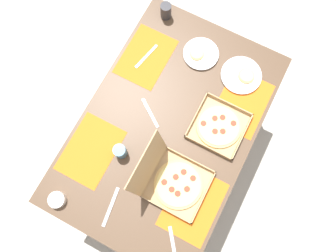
{
  "coord_description": "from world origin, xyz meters",
  "views": [
    {
      "loc": [
        -0.38,
        -0.2,
        2.43
      ],
      "look_at": [
        0.0,
        0.0,
        0.76
      ],
      "focal_mm": 33.07,
      "sensor_mm": 36.0,
      "label": 1
    }
  ],
  "objects": [
    {
      "name": "placemat_far_left",
      "position": [
        -0.32,
        0.31,
        0.76
      ],
      "size": [
        0.36,
        0.26,
        0.0
      ],
      "primitive_type": "cube",
      "color": "orange",
      "rests_on": "dining_table"
    },
    {
      "name": "ground_plane",
      "position": [
        0.0,
        0.0,
        0.0
      ],
      "size": [
        6.0,
        6.0,
        0.0
      ],
      "primitive_type": "plane",
      "color": "beige"
    },
    {
      "name": "pizza_box_edge_far",
      "position": [
        0.13,
        -0.25,
        0.77
      ],
      "size": [
        0.29,
        0.29,
        0.04
      ],
      "color": "tan",
      "rests_on": "dining_table"
    },
    {
      "name": "placemat_near_left",
      "position": [
        -0.32,
        -0.31,
        0.76
      ],
      "size": [
        0.36,
        0.26,
        0.0
      ],
      "primitive_type": "cube",
      "color": "orange",
      "rests_on": "dining_table"
    },
    {
      "name": "plate_middle",
      "position": [
        0.48,
        0.03,
        0.77
      ],
      "size": [
        0.21,
        0.21,
        0.03
      ],
      "color": "white",
      "rests_on": "dining_table"
    },
    {
      "name": "pizza_box_center",
      "position": [
        -0.26,
        -0.16,
        0.81
      ],
      "size": [
        0.3,
        0.35,
        0.33
      ],
      "color": "tan",
      "rests_on": "dining_table"
    },
    {
      "name": "fork_by_far_right",
      "position": [
        0.32,
        0.31,
        0.76
      ],
      "size": [
        0.19,
        0.06,
        0.0
      ],
      "primitive_type": "cube",
      "rotation": [
        0.0,
        0.0,
        2.92
      ],
      "color": "#B7B7BC",
      "rests_on": "dining_table"
    },
    {
      "name": "placemat_near_right",
      "position": [
        0.32,
        -0.31,
        0.76
      ],
      "size": [
        0.36,
        0.26,
        0.0
      ],
      "primitive_type": "cube",
      "color": "orange",
      "rests_on": "dining_table"
    },
    {
      "name": "cup_spare",
      "position": [
        0.61,
        0.33,
        0.81
      ],
      "size": [
        0.07,
        0.07,
        0.1
      ],
      "primitive_type": "cylinder",
      "color": "#333338",
      "rests_on": "dining_table"
    },
    {
      "name": "plate_far_right",
      "position": [
        0.46,
        -0.24,
        0.77
      ],
      "size": [
        0.24,
        0.24,
        0.03
      ],
      "color": "white",
      "rests_on": "dining_table"
    },
    {
      "name": "fork_by_near_left",
      "position": [
        0.02,
        0.12,
        0.76
      ],
      "size": [
        0.12,
        0.16,
        0.0
      ],
      "primitive_type": "cube",
      "rotation": [
        0.0,
        0.0,
        4.1
      ],
      "color": "#B7B7BC",
      "rests_on": "dining_table"
    },
    {
      "name": "dining_table",
      "position": [
        0.0,
        0.0,
        0.64
      ],
      "size": [
        1.41,
        0.93,
        0.76
      ],
      "color": "#3F3328",
      "rests_on": "ground_plane"
    },
    {
      "name": "placemat_far_right",
      "position": [
        0.32,
        0.31,
        0.76
      ],
      "size": [
        0.36,
        0.26,
        0.0
      ],
      "primitive_type": "cube",
      "color": "orange",
      "rests_on": "dining_table"
    },
    {
      "name": "condiment_bowl",
      "position": [
        -0.62,
        0.33,
        0.78
      ],
      "size": [
        0.09,
        0.09,
        0.04
      ],
      "primitive_type": "cylinder",
      "color": "white",
      "rests_on": "dining_table"
    },
    {
      "name": "knife_by_near_right",
      "position": [
        -0.55,
        -0.32,
        0.76
      ],
      "size": [
        0.18,
        0.14,
        0.0
      ],
      "primitive_type": "cube",
      "rotation": [
        0.0,
        0.0,
        3.81
      ],
      "color": "#B7B7BC",
      "rests_on": "dining_table"
    },
    {
      "name": "cup_clear_right",
      "position": [
        -0.25,
        0.16,
        0.81
      ],
      "size": [
        0.07,
        0.07,
        0.09
      ],
      "primitive_type": "cylinder",
      "color": "teal",
      "rests_on": "dining_table"
    },
    {
      "name": "knife_by_far_left",
      "position": [
        -0.53,
        0.06,
        0.76
      ],
      "size": [
        0.21,
        0.05,
        0.0
      ],
      "primitive_type": "cube",
      "rotation": [
        0.0,
        0.0,
        0.14
      ],
      "color": "#B7B7BC",
      "rests_on": "dining_table"
    }
  ]
}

